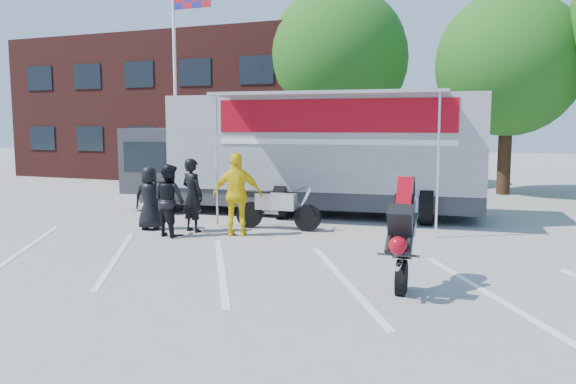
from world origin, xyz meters
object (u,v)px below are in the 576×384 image
Objects in this scene: parked_motorcycle at (278,229)px; spectator_leather_c at (169,200)px; spectator_leather_a at (150,198)px; tree_mid at (509,64)px; flagpole at (180,60)px; transporter_truck at (308,213)px; tree_left at (338,58)px; stunt_bike_rider at (405,283)px; spectator_hivis at (237,194)px; spectator_leather_b at (192,195)px.

spectator_leather_c reaches higher than parked_motorcycle.
spectator_leather_a is 0.94× the size of spectator_leather_c.
parked_motorcycle is at bearing -117.84° from tree_mid.
flagpole reaches higher than transporter_truck.
flagpole is 8.02m from transporter_truck.
parked_motorcycle is at bearing -81.19° from tree_left.
stunt_bike_rider is (-1.40, -13.77, -4.94)m from tree_mid.
spectator_leather_c is 1.64m from spectator_hivis.
spectator_leather_c is at bearing -91.81° from tree_left.
transporter_truck reaches higher than parked_motorcycle.
flagpole is 4.90× the size of spectator_leather_a.
spectator_leather_a is at bearing 26.87° from spectator_leather_b.
spectator_leather_b reaches higher than stunt_bike_rider.
spectator_leather_b is (-0.18, -12.06, -4.64)m from tree_left.
stunt_bike_rider is at bearing -178.78° from spectator_leather_c.
spectator_leather_c is at bearing 2.83° from spectator_hivis.
tree_mid is 4.17× the size of spectator_leather_b.
flagpole is 0.72× the size of transporter_truck.
flagpole is 1.04× the size of tree_mid.
spectator_leather_b reaches higher than parked_motorcycle.
spectator_leather_a is (2.91, -6.22, -4.24)m from flagpole.
spectator_leather_a is at bearing -9.86° from spectator_leather_c.
tree_left is at bearing 171.87° from tree_mid.
spectator_leather_b is at bearing 115.07° from parked_motorcycle.
spectator_hivis is at bearing 147.23° from parked_motorcycle.
spectator_leather_b is (4.06, -6.06, -4.13)m from flagpole.
tree_mid is at bearing -31.43° from parked_motorcycle.
flagpole is 4.59× the size of spectator_leather_c.
spectator_leather_a reaches higher than stunt_bike_rider.
spectator_leather_b is (-5.79, 2.71, 0.92)m from stunt_bike_rider.
tree_left is at bearing 107.26° from stunt_bike_rider.
tree_mid is 0.69× the size of transporter_truck.
spectator_leather_a is (-2.89, -3.95, 0.82)m from transporter_truck.
tree_mid is 14.47m from spectator_leather_c.
tree_left is 4.95× the size of spectator_leather_c.
tree_left is (4.24, 6.00, 0.51)m from flagpole.
spectator_hivis is at bearing -163.74° from spectator_leather_b.
parked_motorcycle is 2.87m from spectator_leather_c.
flagpole is at bearing 134.81° from stunt_bike_rider.
flagpole is 9.28m from parked_motorcycle.
spectator_leather_b is at bearing -22.70° from spectator_hivis.
spectator_leather_c is (-2.11, -1.73, 0.87)m from parked_motorcycle.
spectator_leather_b is at bearing -120.46° from transporter_truck.
spectator_leather_a is at bearing -126.61° from tree_mid.
spectator_hivis reaches higher than transporter_truck.
tree_mid is at bearing 80.69° from stunt_bike_rider.
stunt_bike_rider is (3.90, -3.74, 0.00)m from parked_motorcycle.
spectator_hivis is (5.34, -6.11, -4.05)m from flagpole.
tree_mid is 14.69m from stunt_bike_rider.
spectator_leather_b reaches higher than spectator_leather_c.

